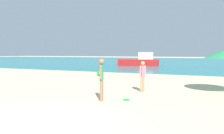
{
  "coord_description": "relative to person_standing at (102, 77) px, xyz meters",
  "views": [
    {
      "loc": [
        3.47,
        -3.38,
        1.85
      ],
      "look_at": [
        0.15,
        5.3,
        1.17
      ],
      "focal_mm": 30.5,
      "sensor_mm": 36.0,
      "label": 1
    }
  ],
  "objects": [
    {
      "name": "person_distant",
      "position": [
        1.12,
        2.29,
        -0.1
      ],
      "size": [
        0.25,
        0.27,
        1.47
      ],
      "rotation": [
        0.0,
        0.0,
        3.98
      ],
      "color": "tan",
      "rests_on": "ground"
    },
    {
      "name": "beach_ball",
      "position": [
        -3.47,
        7.35,
        -0.71
      ],
      "size": [
        0.44,
        0.44,
        0.44
      ],
      "primitive_type": "sphere",
      "color": "green",
      "rests_on": "ground"
    },
    {
      "name": "ground",
      "position": [
        -0.51,
        -3.25,
        -0.93
      ],
      "size": [
        200.0,
        200.0,
        0.0
      ],
      "primitive_type": "plane",
      "color": "beige"
    },
    {
      "name": "frisbee",
      "position": [
        0.85,
        0.48,
        -0.92
      ],
      "size": [
        0.27,
        0.27,
        0.03
      ],
      "primitive_type": "cylinder",
      "color": "green",
      "rests_on": "ground"
    },
    {
      "name": "person_standing",
      "position": [
        0.0,
        0.0,
        0.0
      ],
      "size": [
        0.22,
        0.37,
        1.64
      ],
      "rotation": [
        0.0,
        0.0,
        4.92
      ],
      "color": "#936B4C",
      "rests_on": "ground"
    },
    {
      "name": "water",
      "position": [
        -0.51,
        40.31,
        -0.9
      ],
      "size": [
        160.0,
        60.0,
        0.06
      ],
      "primitive_type": "cube",
      "color": "teal",
      "rests_on": "ground"
    },
    {
      "name": "boat_near",
      "position": [
        -3.04,
        20.21,
        -0.2
      ],
      "size": [
        5.96,
        3.01,
        1.94
      ],
      "rotation": [
        0.0,
        0.0,
        3.36
      ],
      "color": "red",
      "rests_on": "water"
    }
  ]
}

